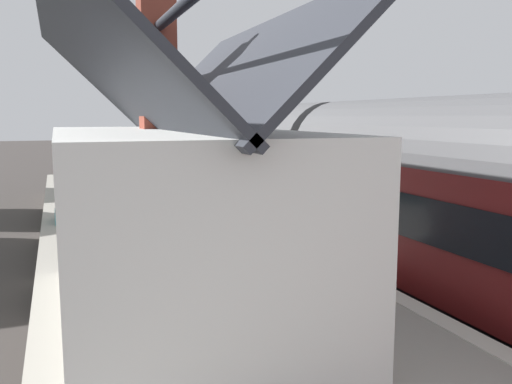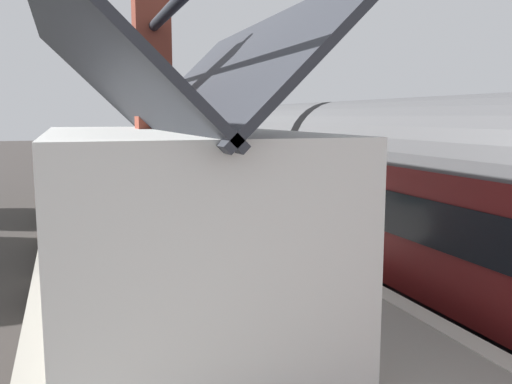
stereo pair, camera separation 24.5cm
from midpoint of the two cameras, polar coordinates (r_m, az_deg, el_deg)
The scene contains 14 objects.
ground_plane at distance 15.51m, azimuth 5.33°, elevation -6.69°, with size 160.00×160.00×0.00m, color #383330.
platform at distance 14.25m, azimuth -9.32°, elevation -6.14°, with size 32.00×5.89×0.94m, color gray.
platform_edge_coping at distance 14.85m, azimuth 1.22°, elevation -3.57°, with size 32.00×0.36×0.02m, color beige.
rail_near at distance 16.22m, azimuth 10.57°, elevation -5.89°, with size 52.00×0.08×0.14m, color gray.
rail_far at distance 15.56m, azimuth 5.94°, elevation -6.38°, with size 52.00×0.08×0.14m, color gray.
train at distance 11.87m, azimuth 18.19°, elevation -0.68°, with size 29.19×2.73×4.32m.
station_building at distance 8.06m, azimuth -8.20°, elevation -2.35°, with size 6.75×3.54×5.48m.
bench_platform_end at distance 20.89m, azimuth -11.76°, elevation 0.94°, with size 1.42×0.49×0.88m.
bench_mid_platform at distance 15.22m, azimuth -8.11°, elevation -1.57°, with size 1.42×0.49×0.88m.
planter_edge_far at distance 17.55m, azimuth -15.83°, elevation -0.65°, with size 0.55×0.55×0.83m.
planter_corner_building at distance 23.42m, azimuth -8.99°, elevation 1.25°, with size 0.93×0.32×0.56m.
planter_bench_left at distance 16.43m, azimuth -19.31°, elevation -1.96°, with size 1.10×0.32×0.57m.
lamp_post_platform at distance 17.13m, azimuth -5.49°, elevation 6.54°, with size 0.32×0.50×3.66m.
station_sign_board at distance 18.63m, azimuth -5.06°, elevation 2.44°, with size 0.96×0.06×1.57m.
Camera 2 is at (-13.67, 6.16, 3.93)m, focal length 37.96 mm.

